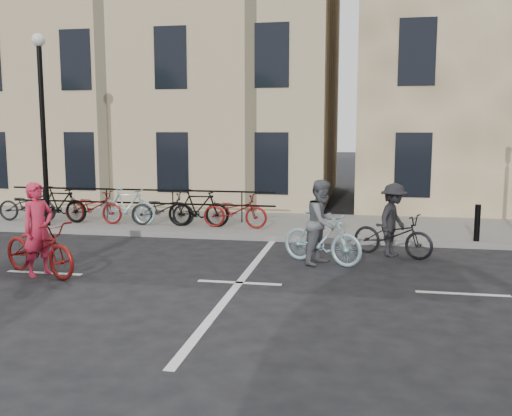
% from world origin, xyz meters
% --- Properties ---
extents(ground, '(120.00, 120.00, 0.00)m').
position_xyz_m(ground, '(0.00, 0.00, 0.00)').
color(ground, black).
rests_on(ground, ground).
extents(sidewalk, '(46.00, 4.00, 0.15)m').
position_xyz_m(sidewalk, '(-4.00, 6.00, 0.07)').
color(sidewalk, slate).
rests_on(sidewalk, ground).
extents(building_west, '(20.00, 10.00, 10.00)m').
position_xyz_m(building_west, '(-9.00, 13.00, 5.15)').
color(building_west, tan).
rests_on(building_west, sidewalk).
extents(lamp_post, '(0.36, 0.36, 5.28)m').
position_xyz_m(lamp_post, '(-6.50, 4.40, 3.49)').
color(lamp_post, black).
rests_on(lamp_post, sidewalk).
extents(bollard_east, '(0.14, 0.14, 0.90)m').
position_xyz_m(bollard_east, '(5.00, 4.25, 0.60)').
color(bollard_east, black).
rests_on(bollard_east, sidewalk).
extents(parked_bikes, '(8.30, 1.23, 1.05)m').
position_xyz_m(parked_bikes, '(-4.35, 5.04, 0.64)').
color(parked_bikes, black).
rests_on(parked_bikes, sidewalk).
extents(cyclist_pink, '(2.18, 1.48, 1.84)m').
position_xyz_m(cyclist_pink, '(-3.99, -0.15, 0.64)').
color(cyclist_pink, maroon).
rests_on(cyclist_pink, ground).
extents(cyclist_grey, '(1.92, 1.27, 1.81)m').
position_xyz_m(cyclist_grey, '(1.41, 1.82, 0.73)').
color(cyclist_grey, '#94B8C2').
rests_on(cyclist_grey, ground).
extents(cyclist_dark, '(1.97, 1.36, 1.66)m').
position_xyz_m(cyclist_dark, '(2.93, 2.85, 0.65)').
color(cyclist_dark, black).
rests_on(cyclist_dark, ground).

